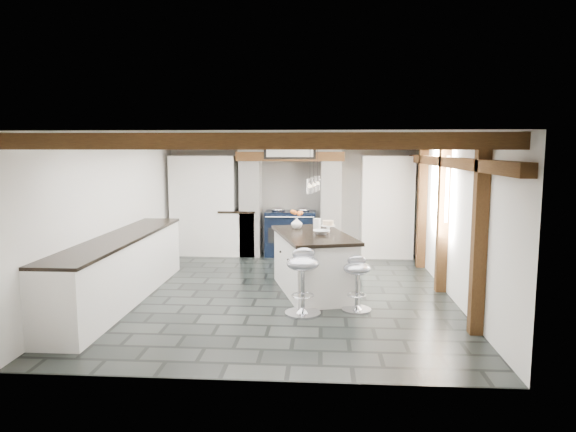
# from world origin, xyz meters

# --- Properties ---
(ground) EXTENTS (6.00, 6.00, 0.00)m
(ground) POSITION_xyz_m (0.00, 0.00, 0.00)
(ground) COLOR black
(ground) RESTS_ON ground
(room_shell) EXTENTS (6.00, 6.03, 6.00)m
(room_shell) POSITION_xyz_m (-0.61, 1.42, 1.07)
(room_shell) COLOR white
(room_shell) RESTS_ON ground
(range_cooker) EXTENTS (1.00, 0.63, 0.99)m
(range_cooker) POSITION_xyz_m (0.00, 2.68, 0.47)
(range_cooker) COLOR black
(range_cooker) RESTS_ON ground
(kitchen_island) EXTENTS (1.39, 1.99, 1.19)m
(kitchen_island) POSITION_xyz_m (0.50, 0.03, 0.46)
(kitchen_island) COLOR white
(kitchen_island) RESTS_ON ground
(bar_stool_near) EXTENTS (0.40, 0.40, 0.73)m
(bar_stool_near) POSITION_xyz_m (1.09, -0.83, 0.46)
(bar_stool_near) COLOR silver
(bar_stool_near) RESTS_ON ground
(bar_stool_far) EXTENTS (0.50, 0.50, 0.87)m
(bar_stool_far) POSITION_xyz_m (0.39, -1.04, 0.54)
(bar_stool_far) COLOR silver
(bar_stool_far) RESTS_ON ground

